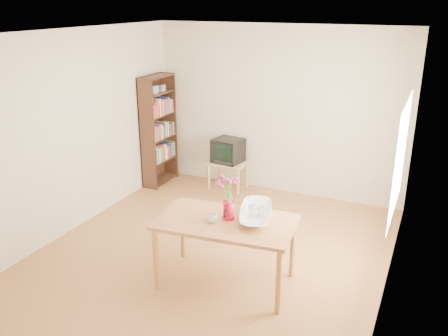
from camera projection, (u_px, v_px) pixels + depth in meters
The scene contains 11 objects.
room at pixel (215, 151), 5.37m from camera, with size 4.50×4.50×4.50m.
table at pixel (226, 227), 4.98m from camera, with size 1.51×0.96×0.75m.
tv_stand at pixel (228, 166), 7.65m from camera, with size 0.60×0.45×0.46m.
bookshelf at pixel (159, 134), 7.76m from camera, with size 0.28×0.70×1.80m.
pitcher at pixel (228, 211), 4.96m from camera, with size 0.13×0.21×0.20m.
flowers at pixel (228, 189), 4.88m from camera, with size 0.22×0.22×0.31m, color #B82B85, non-canonical shape.
mug at pixel (212, 218), 4.89m from camera, with size 0.12×0.12×0.09m, color white.
bowl at pixel (256, 196), 4.96m from camera, with size 0.50×0.50×0.47m, color white.
teacup_a at pixel (252, 199), 4.99m from camera, with size 0.08×0.08×0.07m, color white.
teacup_b at pixel (261, 200), 4.97m from camera, with size 0.07×0.07×0.07m, color white.
television at pixel (228, 150), 7.57m from camera, with size 0.49×0.47×0.38m.
Camera 1 is at (2.27, -4.60, 2.94)m, focal length 38.00 mm.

